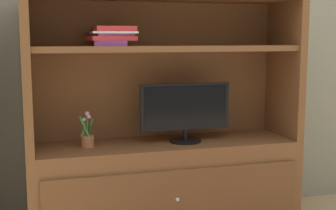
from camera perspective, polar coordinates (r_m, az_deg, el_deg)
name	(u,v)px	position (r m, az deg, el deg)	size (l,w,h in m)	color
painted_rear_wall	(152,18)	(3.26, -1.94, 10.68)	(6.00, 0.10, 2.80)	gray
media_console	(166,158)	(3.03, -0.30, -6.61)	(1.73, 0.51, 1.54)	brown
tv_monitor	(185,110)	(2.97, 2.17, -0.64)	(0.59, 0.21, 0.38)	black
potted_plant	(87,138)	(2.89, -9.93, -4.09)	(0.09, 0.12, 0.22)	#B26642
magazine_stack	(111,36)	(2.84, -7.03, 8.47)	(0.29, 0.34, 0.12)	purple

